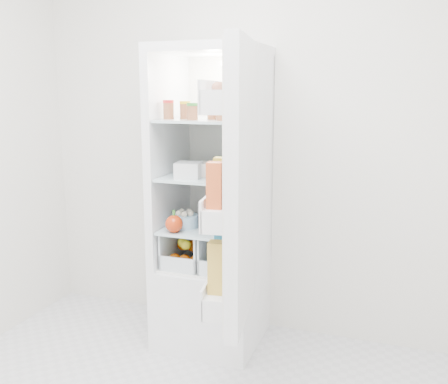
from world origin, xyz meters
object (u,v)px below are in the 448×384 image
at_px(mushroom_bowl, 185,221).
at_px(fridge_door, 236,191).
at_px(refrigerator, 215,236).
at_px(red_cabbage, 231,218).

bearing_deg(mushroom_bowl, fridge_door, -45.17).
xyz_separation_m(refrigerator, red_cabbage, (0.15, -0.14, 0.16)).
bearing_deg(fridge_door, red_cabbage, 11.92).
relative_size(refrigerator, mushroom_bowl, 11.40).
xyz_separation_m(refrigerator, fridge_door, (0.35, -0.63, 0.43)).
distance_m(refrigerator, mushroom_bowl, 0.23).
height_order(red_cabbage, fridge_door, fridge_door).
bearing_deg(refrigerator, red_cabbage, -41.12).
relative_size(refrigerator, red_cabbage, 11.30).
bearing_deg(red_cabbage, mushroom_bowl, -177.08).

